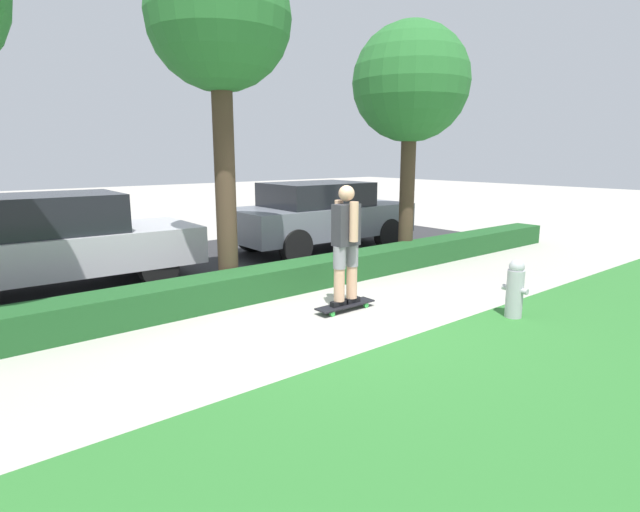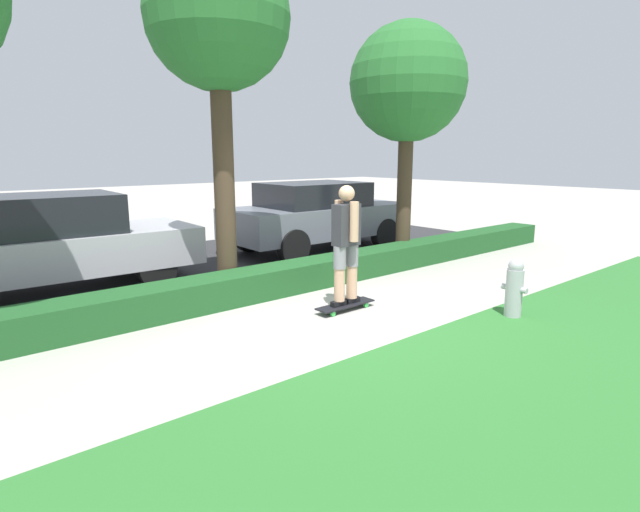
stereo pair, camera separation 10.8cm
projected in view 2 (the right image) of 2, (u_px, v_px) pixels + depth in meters
ground_plane at (342, 319)px, 6.57m from camera, size 60.00×60.00×0.00m
grass_lawn_strip at (575, 405)px, 4.32m from camera, size 15.20×4.00×0.01m
street_asphalt at (197, 266)px, 9.73m from camera, size 15.20×5.00×0.01m
hedge_row at (273, 280)px, 7.73m from camera, size 15.20×0.60×0.43m
skateboard at (345, 305)px, 6.95m from camera, size 0.92×0.24×0.09m
skater_person at (346, 242)px, 6.77m from camera, size 0.49×0.42×1.64m
tree_mid at (218, 22)px, 7.03m from camera, size 2.07×2.07×5.09m
tree_far at (408, 85)px, 9.52m from camera, size 2.23×2.23×4.60m
parked_car_front at (45, 243)px, 7.74m from camera, size 4.53×1.89×1.53m
parked_car_middle at (317, 215)px, 11.18m from camera, size 4.25×1.88×1.53m
fire_hydrant at (514, 288)px, 6.61m from camera, size 0.22×0.35×0.79m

